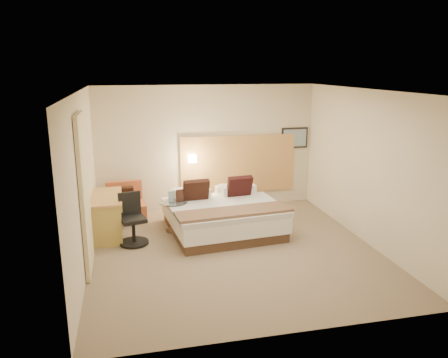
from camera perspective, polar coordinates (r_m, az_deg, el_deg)
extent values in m
cube|color=#766550|center=(7.63, 1.33, -9.34)|extent=(4.80, 5.00, 0.02)
cube|color=white|center=(6.99, 1.46, 11.53)|extent=(4.80, 5.00, 0.02)
cube|color=beige|center=(9.59, -2.23, 4.13)|extent=(4.80, 0.02, 2.70)
cube|color=beige|center=(4.89, 8.52, -6.23)|extent=(4.80, 0.02, 2.70)
cube|color=beige|center=(7.02, -18.07, -0.42)|extent=(0.02, 5.00, 2.70)
cube|color=beige|center=(8.10, 18.18, 1.49)|extent=(0.02, 5.00, 2.70)
cube|color=tan|center=(9.78, 1.87, 1.94)|extent=(2.60, 0.04, 1.30)
cube|color=black|center=(10.09, 9.20, 5.33)|extent=(0.62, 0.03, 0.47)
cube|color=#758CA1|center=(10.07, 9.24, 5.32)|extent=(0.54, 0.01, 0.39)
cylinder|color=silver|center=(9.48, -4.21, 2.75)|extent=(0.02, 0.12, 0.02)
cube|color=#FFEDC6|center=(9.43, -4.15, 2.68)|extent=(0.15, 0.15, 0.15)
cube|color=beige|center=(6.81, -17.75, -1.98)|extent=(0.06, 0.90, 2.42)
cylinder|color=#8EBFDB|center=(8.28, -7.06, -2.29)|extent=(0.08, 0.08, 0.21)
cylinder|color=#95C4E6|center=(8.30, -6.78, -2.23)|extent=(0.08, 0.08, 0.21)
cube|color=#371D16|center=(8.28, -5.80, -2.16)|extent=(0.15, 0.09, 0.23)
cube|color=#483124|center=(8.46, -0.21, -6.17)|extent=(2.10, 2.10, 0.18)
cube|color=white|center=(8.37, -0.21, -4.65)|extent=(2.16, 2.16, 0.30)
cube|color=silver|center=(8.06, 0.40, -3.93)|extent=(2.16, 1.62, 0.10)
cube|color=white|center=(8.85, -4.60, -2.03)|extent=(0.72, 0.44, 0.18)
cube|color=white|center=(9.11, 1.19, -1.51)|extent=(0.72, 0.44, 0.18)
cube|color=white|center=(8.58, -4.20, -1.86)|extent=(0.72, 0.44, 0.18)
cube|color=white|center=(8.85, 1.75, -1.33)|extent=(0.72, 0.44, 0.18)
cube|color=black|center=(8.38, -3.69, -1.69)|extent=(0.52, 0.31, 0.51)
cube|color=black|center=(8.64, 2.02, -1.18)|extent=(0.52, 0.31, 0.51)
cube|color=#C05627|center=(7.69, 1.35, -4.29)|extent=(2.12, 0.75, 0.05)
cube|color=tan|center=(8.96, -14.19, -5.72)|extent=(0.08, 0.08, 0.09)
cube|color=#B97457|center=(9.02, -10.49, -5.37)|extent=(0.08, 0.08, 0.09)
cube|color=tan|center=(9.44, -14.51, -4.69)|extent=(0.08, 0.08, 0.09)
cube|color=tan|center=(9.50, -10.99, -4.37)|extent=(0.08, 0.08, 0.09)
cube|color=#AA542D|center=(9.17, -12.61, -3.95)|extent=(0.80, 0.72, 0.27)
cube|color=#B85831|center=(9.32, -12.93, -1.48)|extent=(0.74, 0.20, 0.41)
cube|color=black|center=(9.24, -12.83, -2.03)|extent=(0.37, 0.21, 0.36)
cylinder|color=white|center=(8.49, -6.51, -6.73)|extent=(0.46, 0.46, 0.02)
cylinder|color=silver|center=(8.39, -6.57, -4.90)|extent=(0.05, 0.05, 0.55)
cylinder|color=silver|center=(8.30, -6.63, -3.03)|extent=(0.67, 0.67, 0.01)
cube|color=tan|center=(8.30, -15.18, -2.27)|extent=(0.59, 1.24, 0.04)
cube|color=tan|center=(7.87, -15.07, -6.14)|extent=(0.51, 0.05, 0.73)
cube|color=tan|center=(8.96, -14.95, -3.60)|extent=(0.51, 0.05, 0.73)
cube|color=tan|center=(8.32, -14.79, -2.79)|extent=(0.48, 1.16, 0.10)
cylinder|color=black|center=(8.02, -11.64, -8.11)|extent=(0.62, 0.62, 0.04)
cylinder|color=black|center=(7.94, -11.72, -6.66)|extent=(0.07, 0.07, 0.40)
cube|color=black|center=(7.86, -11.80, -5.19)|extent=(0.50, 0.50, 0.07)
cube|color=black|center=(7.96, -12.24, -3.09)|extent=(0.40, 0.14, 0.41)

